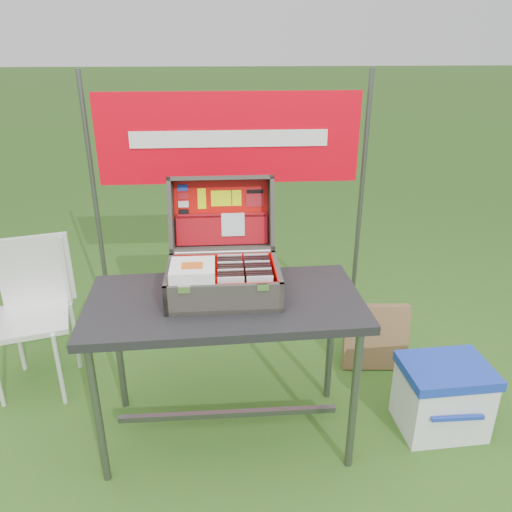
{
  "coord_description": "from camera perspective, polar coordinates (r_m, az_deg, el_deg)",
  "views": [
    {
      "loc": [
        -0.06,
        -1.98,
        1.85
      ],
      "look_at": [
        0.09,
        0.1,
        0.95
      ],
      "focal_mm": 35.0,
      "sensor_mm": 36.0,
      "label": 1
    }
  ],
  "objects": [
    {
      "name": "suitcase_liner_wall_front",
      "position": [
        2.12,
        -3.69,
        -4.59
      ],
      "size": [
        0.47,
        0.01,
        0.12
      ],
      "primitive_type": "cube",
      "color": "red",
      "rests_on": "suitcase_base_bottom"
    },
    {
      "name": "table_brace",
      "position": [
        2.63,
        -3.22,
        -17.57
      ],
      "size": [
        1.09,
        0.03,
        0.03
      ],
      "primitive_type": "cube",
      "color": "#59595B",
      "rests_on": "ground"
    },
    {
      "name": "lid_sticker_cc_b",
      "position": [
        2.49,
        -8.33,
        6.8
      ],
      "size": [
        0.05,
        0.01,
        0.03
      ],
      "primitive_type": "cube",
      "rotation": [
        -1.83,
        0.0,
        0.0
      ],
      "color": "maroon",
      "rests_on": "suitcase_lid_liner"
    },
    {
      "name": "suitcase_liner_floor",
      "position": [
        2.28,
        -3.7,
        -3.95
      ],
      "size": [
        0.47,
        0.32,
        0.01
      ],
      "primitive_type": "cube",
      "color": "red",
      "rests_on": "suitcase_base_bottom"
    },
    {
      "name": "suitcase_lid_rim_far",
      "position": [
        2.44,
        -4.07,
        8.9
      ],
      "size": [
        0.51,
        0.14,
        0.05
      ],
      "primitive_type": "cube",
      "rotation": [
        -1.83,
        0.0,
        0.0
      ],
      "color": "#585248",
      "rests_on": "suitcase_lid_back"
    },
    {
      "name": "songbook_4",
      "position": [
        2.17,
        -7.26,
        -1.67
      ],
      "size": [
        0.19,
        0.19,
        0.0
      ],
      "primitive_type": "cube",
      "color": "white",
      "rests_on": "suitcase_base_wall_front"
    },
    {
      "name": "cd_left_2",
      "position": [
        2.17,
        -2.87,
        -3.51
      ],
      "size": [
        0.11,
        0.01,
        0.13
      ],
      "primitive_type": "cube",
      "color": "black",
      "rests_on": "suitcase_liner_floor"
    },
    {
      "name": "songbook_5",
      "position": [
        2.17,
        -7.26,
        -1.55
      ],
      "size": [
        0.19,
        0.19,
        0.0
      ],
      "primitive_type": "cube",
      "color": "white",
      "rests_on": "suitcase_base_wall_front"
    },
    {
      "name": "table_leg_fl",
      "position": [
        2.35,
        -17.64,
        -16.89
      ],
      "size": [
        0.04,
        0.04,
        0.74
      ],
      "primitive_type": "cylinder",
      "color": "#59595B",
      "rests_on": "ground"
    },
    {
      "name": "ground",
      "position": [
        2.7,
        -1.88,
        -19.66
      ],
      "size": [
        80.0,
        80.0,
        0.0
      ],
      "primitive_type": "plane",
      "color": "#306420",
      "rests_on": "ground"
    },
    {
      "name": "lid_sticker_cc_c",
      "position": [
        2.49,
        -8.29,
        5.88
      ],
      "size": [
        0.05,
        0.01,
        0.03
      ],
      "primitive_type": "cube",
      "rotation": [
        -1.83,
        0.0,
        0.0
      ],
      "color": "white",
      "rests_on": "suitcase_lid_liner"
    },
    {
      "name": "chair_backrest",
      "position": [
        3.08,
        -23.9,
        -1.5
      ],
      "size": [
        0.38,
        0.13,
        0.41
      ],
      "primitive_type": "cube",
      "rotation": [
        0.0,
        0.0,
        0.27
      ],
      "color": "silver",
      "rests_on": "chair_seat"
    },
    {
      "name": "cd_left_4",
      "position": [
        2.2,
        -2.9,
        -3.04
      ],
      "size": [
        0.11,
        0.01,
        0.13
      ],
      "primitive_type": "cube",
      "color": "silver",
      "rests_on": "suitcase_liner_floor"
    },
    {
      "name": "cd_right_4",
      "position": [
        2.21,
        0.28,
        -2.94
      ],
      "size": [
        0.11,
        0.01,
        0.13
      ],
      "primitive_type": "cube",
      "color": "silver",
      "rests_on": "suitcase_liner_floor"
    },
    {
      "name": "cooler_lid",
      "position": [
        2.69,
        20.99,
        -12.08
      ],
      "size": [
        0.45,
        0.35,
        0.05
      ],
      "primitive_type": "cube",
      "rotation": [
        0.0,
        0.0,
        0.05
      ],
      "color": "#1A37B3",
      "rests_on": "cooler_body"
    },
    {
      "name": "suitcase",
      "position": [
        2.25,
        -3.86,
        1.57
      ],
      "size": [
        0.51,
        0.52,
        0.47
      ],
      "primitive_type": null,
      "color": "#585248",
      "rests_on": "table"
    },
    {
      "name": "suitcase_liner_wall_right",
      "position": [
        2.27,
        2.11,
        -2.52
      ],
      "size": [
        0.01,
        0.32,
        0.12
      ],
      "primitive_type": "cube",
      "color": "red",
      "rests_on": "suitcase_base_bottom"
    },
    {
      "name": "cd_left_5",
      "position": [
        2.22,
        -2.92,
        -2.81
      ],
      "size": [
        0.11,
        0.01,
        0.13
      ],
      "primitive_type": "cube",
      "color": "black",
      "rests_on": "suitcase_liner_floor"
    },
    {
      "name": "table",
      "position": [
        2.47,
        -3.36,
        -12.87
      ],
      "size": [
        1.26,
        0.66,
        0.78
      ],
      "primitive_type": null,
      "rotation": [
        0.0,
        0.0,
        0.04
      ],
      "color": "black",
      "rests_on": "ground"
    },
    {
      "name": "cooler_body",
      "position": [
        2.8,
        20.42,
        -15.25
      ],
      "size": [
        0.42,
        0.33,
        0.33
      ],
      "primitive_type": "cube",
      "rotation": [
        0.0,
        0.0,
        0.05
      ],
      "color": "white",
      "rests_on": "ground"
    },
    {
      "name": "songbook_9",
      "position": [
        2.16,
        -7.29,
        -1.07
      ],
      "size": [
        0.19,
        0.19,
        0.0
      ],
      "primitive_type": "cube",
      "color": "white",
      "rests_on": "suitcase_base_wall_front"
    },
    {
      "name": "cd_left_7",
      "position": [
        2.26,
        -2.94,
        -2.36
      ],
      "size": [
        0.11,
        0.01,
        0.13
      ],
      "primitive_type": "cube",
      "color": "black",
      "rests_on": "suitcase_liner_floor"
    },
    {
      "name": "songbook_6",
      "position": [
        2.16,
        -7.27,
        -1.43
      ],
      "size": [
        0.19,
        0.19,
        0.0
      ],
      "primitive_type": "cube",
      "color": "white",
      "rests_on": "suitcase_base_wall_front"
    },
    {
      "name": "suitcase_lid_rim_right",
      "position": [
        2.46,
        1.76,
        5.02
      ],
      "size": [
        0.02,
        0.22,
        0.39
      ],
      "primitive_type": "cube",
      "rotation": [
        -1.83,
        0.0,
        0.0
      ],
      "color": "#585248",
      "rests_on": "suitcase_lid_back"
    },
    {
      "name": "suitcase_lid_rim_left",
      "position": [
        2.46,
        -9.67,
        4.7
      ],
      "size": [
        0.02,
        0.22,
        0.39
      ],
      "primitive_type": "cube",
      "rotation": [
        -1.83,
        0.0,
        0.0
      ],
      "color": "#585248",
      "rests_on": "suitcase_lid_back"
    },
    {
      "name": "chair_upright_right",
      "position": [
        3.03,
        -20.93,
        -1.6
      ],
      "size": [
        0.02,
        0.02,
        0.41
      ],
      "primitive_type": "cylinder",
      "color": "silver",
      "rests_on": "chair_seat"
    },
    {
      "name": "lid_sticker_band_bar",
      "position": [
        2.49,
        -0.12,
        7.38
      ],
      "size": [
        0.08,
        0.01,
        0.02
      ],
      "primitive_type": "cube",
      "rotation": [
        -1.83,
        0.0,
        0.0
      ],
      "color": "black",
      "rests_on": "suitcase_lid_liner"
    },
    {
      "name": "table_top",
      "position": [
        2.27,
        -3.57,
        -5.36
      ],
      "size": [
        1.26,
        0.66,
        0.04
      ],
      "primitive_type": "cube",
      "rotation": [
        0.0,
        0.0,
        0.04
      ],
      "color": "black",
      "rests_on": "ground"
    },
    {
      "name": "banner_post_left",
      "position": [
        3.33,
        -17.74,
        4.86
      ],
      "size": [
        0.03,
        0.03,
        1.7
      ],
      "primitive_type": "cylinder",
      "color": "#59595B",
      "rests_on": "ground"
    },
    {
      "name": "songbook_0",
      "position": [
        2.18,
        -7.23,
        -2.15
      ],
      "size": [
        0.19,
        0.19,
        0.0
      ],
      "primitive_type": "cube",
      "color": "white",
      "rests_on": "suitcase_base_wall_front"
    },
    {
      "name": "songbook_graphic",
      "position": [
        2.15,
        -7.31,
        -1.08
      ],
      "size": [
        0.09,
        0.07,
        0.0
      ],
      "primitive_type": "cube",
      "color": "#D85919",
      "rests_on": "songbook_9"
    },
    {
      "name": "songbook_7",
      "position": [
        2.16,
        -7.28,
        -1.31
      ],
      "size": [
        0.19,
        0.19,
        0.0
      ],
      "primitive_type": "cube",
      "color": "white",
      "rests_on": "suitcase_base_wall_front"
    },
    {
      "name": "cooler_handle",
      "position": [
        2.66,
        22.06,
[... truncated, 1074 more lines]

